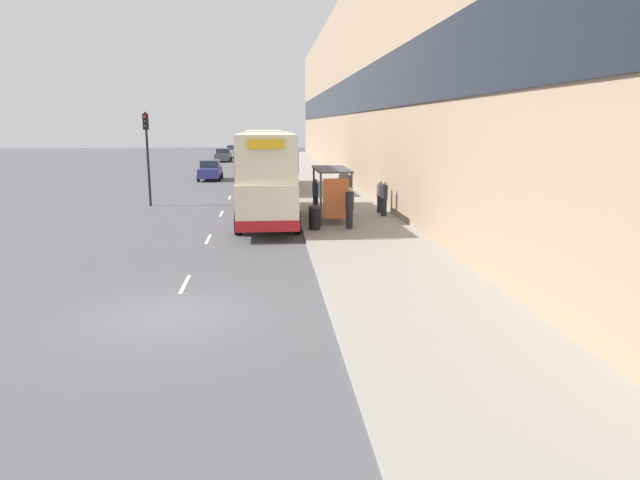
% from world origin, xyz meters
% --- Properties ---
extents(ground_plane, '(220.00, 220.00, 0.00)m').
position_xyz_m(ground_plane, '(0.00, 0.00, 0.00)').
color(ground_plane, '#515156').
extents(pavement, '(5.00, 93.00, 0.14)m').
position_xyz_m(pavement, '(6.50, 38.50, 0.07)').
color(pavement, gray).
rests_on(pavement, ground_plane).
extents(terrace_facade, '(3.10, 93.00, 15.49)m').
position_xyz_m(terrace_facade, '(10.49, 38.50, 7.74)').
color(terrace_facade, '#9E846B').
rests_on(terrace_facade, ground_plane).
extents(lane_mark_0, '(0.12, 2.00, 0.01)m').
position_xyz_m(lane_mark_0, '(0.00, 2.87, 0.01)').
color(lane_mark_0, silver).
rests_on(lane_mark_0, ground_plane).
extents(lane_mark_1, '(0.12, 2.00, 0.01)m').
position_xyz_m(lane_mark_1, '(0.00, 9.78, 0.01)').
color(lane_mark_1, silver).
rests_on(lane_mark_1, ground_plane).
extents(lane_mark_2, '(0.12, 2.00, 0.01)m').
position_xyz_m(lane_mark_2, '(0.00, 16.70, 0.01)').
color(lane_mark_2, silver).
rests_on(lane_mark_2, ground_plane).
extents(lane_mark_3, '(0.12, 2.00, 0.01)m').
position_xyz_m(lane_mark_3, '(0.00, 23.61, 0.01)').
color(lane_mark_3, silver).
rests_on(lane_mark_3, ground_plane).
extents(lane_mark_4, '(0.12, 2.00, 0.01)m').
position_xyz_m(lane_mark_4, '(0.00, 30.53, 0.01)').
color(lane_mark_4, silver).
rests_on(lane_mark_4, ground_plane).
extents(bus_shelter, '(1.60, 4.20, 2.48)m').
position_xyz_m(bus_shelter, '(5.77, 13.38, 1.88)').
color(bus_shelter, '#4C4C51').
rests_on(bus_shelter, ground_plane).
extents(double_decker_bus_near, '(2.85, 11.51, 4.30)m').
position_xyz_m(double_decker_bus_near, '(2.47, 14.23, 2.29)').
color(double_decker_bus_near, beige).
rests_on(double_decker_bus_near, ground_plane).
extents(double_decker_bus_ahead, '(2.85, 11.30, 4.30)m').
position_xyz_m(double_decker_bus_ahead, '(2.31, 27.73, 2.29)').
color(double_decker_bus_ahead, beige).
rests_on(double_decker_bus_ahead, ground_plane).
extents(car_0, '(1.95, 4.21, 1.72)m').
position_xyz_m(car_0, '(-2.45, 36.22, 0.85)').
color(car_0, navy).
rests_on(car_0, ground_plane).
extents(car_1, '(2.08, 4.38, 1.70)m').
position_xyz_m(car_1, '(-3.27, 61.87, 0.85)').
color(car_1, '#4C5156').
rests_on(car_1, ground_plane).
extents(car_2, '(2.10, 3.85, 1.75)m').
position_xyz_m(car_2, '(3.09, 47.70, 0.87)').
color(car_2, navy).
rests_on(car_2, ground_plane).
extents(car_3, '(1.99, 3.98, 1.84)m').
position_xyz_m(car_3, '(-2.45, 70.00, 0.90)').
color(car_3, silver).
rests_on(car_3, ground_plane).
extents(pedestrian_at_shelter, '(0.36, 0.36, 1.81)m').
position_xyz_m(pedestrian_at_shelter, '(6.62, 18.19, 1.07)').
color(pedestrian_at_shelter, '#23232D').
rests_on(pedestrian_at_shelter, ground_plane).
extents(pedestrian_1, '(0.34, 0.34, 1.73)m').
position_xyz_m(pedestrian_1, '(5.05, 16.41, 1.03)').
color(pedestrian_1, '#23232D').
rests_on(pedestrian_1, ground_plane).
extents(pedestrian_2, '(0.37, 0.37, 1.86)m').
position_xyz_m(pedestrian_2, '(6.10, 10.91, 1.09)').
color(pedestrian_2, '#23232D').
rests_on(pedestrian_2, ground_plane).
extents(pedestrian_3, '(0.34, 0.34, 1.73)m').
position_xyz_m(pedestrian_3, '(8.38, 15.54, 1.02)').
color(pedestrian_3, '#23232D').
rests_on(pedestrian_3, ground_plane).
extents(pedestrian_4, '(0.36, 0.36, 1.81)m').
position_xyz_m(pedestrian_4, '(8.35, 14.34, 1.06)').
color(pedestrian_4, '#23232D').
rests_on(pedestrian_4, ground_plane).
extents(litter_bin, '(0.55, 0.55, 1.05)m').
position_xyz_m(litter_bin, '(4.55, 10.88, 0.67)').
color(litter_bin, black).
rests_on(litter_bin, ground_plane).
extents(traffic_light_far_kerb, '(0.30, 0.32, 5.41)m').
position_xyz_m(traffic_light_far_kerb, '(-4.40, 20.19, 3.62)').
color(traffic_light_far_kerb, black).
rests_on(traffic_light_far_kerb, ground_plane).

